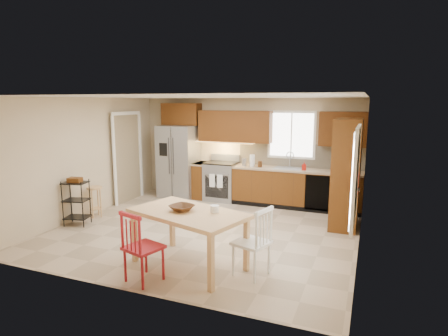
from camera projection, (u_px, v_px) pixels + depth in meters
floor at (205, 230)px, 7.13m from camera, size 5.50×5.50×0.00m
ceiling at (204, 97)px, 6.69m from camera, size 5.50×5.00×0.02m
wall_back at (247, 150)px, 9.20m from camera, size 5.50×0.02×2.50m
wall_front at (121, 197)px, 4.62m from camera, size 5.50×0.02×2.50m
wall_left at (86, 157)px, 7.91m from camera, size 0.02×5.00×2.50m
wall_right at (363, 176)px, 5.92m from camera, size 0.02×5.00×2.50m
refrigerator at (179, 161)px, 9.53m from camera, size 0.92×0.75×1.82m
range_stove at (221, 182)px, 9.25m from camera, size 0.76×0.63×0.92m
base_cabinet_narrow at (201, 180)px, 9.47m from camera, size 0.30×0.60×0.90m
base_cabinet_run at (296, 188)px, 8.60m from camera, size 2.92×0.60×0.90m
dishwasher at (319, 193)px, 8.13m from camera, size 0.60×0.02×0.78m
backsplash at (299, 155)px, 8.74m from camera, size 2.92×0.03×0.55m
upper_over_fridge at (181, 114)px, 9.51m from camera, size 1.00×0.35×0.55m
upper_left_block at (235, 126)px, 9.03m from camera, size 1.80×0.35×0.75m
upper_right_block at (343, 129)px, 8.13m from camera, size 1.00×0.35×0.75m
window_back at (292, 135)px, 8.72m from camera, size 1.12×0.04×1.12m
sink at (288, 170)px, 8.60m from camera, size 0.62×0.46×0.16m
undercab_glow at (223, 142)px, 9.19m from camera, size 1.60×0.30×0.01m
soap_bottle at (304, 166)px, 8.35m from camera, size 0.09×0.09×0.19m
paper_towel at (252, 161)px, 8.83m from camera, size 0.12×0.12×0.28m
canister_steel at (244, 162)px, 8.91m from camera, size 0.11×0.11×0.18m
canister_wood at (260, 164)px, 8.74m from camera, size 0.10×0.10×0.14m
pantry at (346, 174)px, 7.17m from camera, size 0.50×0.95×2.10m
fire_extinguisher at (355, 183)px, 6.13m from camera, size 0.12×0.12×0.36m
window_right at (356, 177)px, 4.86m from camera, size 0.04×1.02×1.32m
doorway at (127, 158)px, 9.10m from camera, size 0.04×0.95×2.10m
dining_table at (189, 239)px, 5.52m from camera, size 1.89×1.40×0.82m
chair_red at (144, 246)px, 5.03m from camera, size 0.58×0.58×0.99m
chair_white at (251, 241)px, 5.20m from camera, size 0.58×0.58×0.99m
table_bowl at (182, 211)px, 5.48m from camera, size 0.43×0.43×0.08m
table_jar at (214, 210)px, 5.40m from camera, size 0.17×0.17×0.16m
bar_stool at (95, 202)px, 7.89m from camera, size 0.32×0.32×0.65m
utility_cart at (76, 202)px, 7.38m from camera, size 0.52×0.45×0.90m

